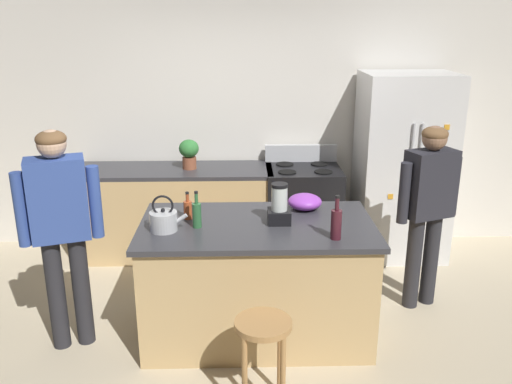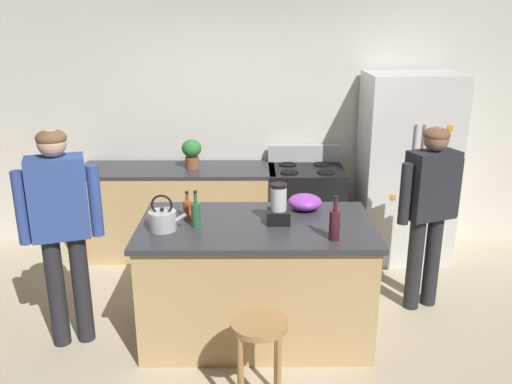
{
  "view_description": "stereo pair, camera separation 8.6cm",
  "coord_description": "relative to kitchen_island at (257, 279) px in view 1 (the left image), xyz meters",
  "views": [
    {
      "loc": [
        -0.11,
        -3.77,
        2.41
      ],
      "look_at": [
        0.0,
        0.3,
        1.08
      ],
      "focal_mm": 37.97,
      "sensor_mm": 36.0,
      "label": 1
    },
    {
      "loc": [
        -0.03,
        -3.78,
        2.41
      ],
      "look_at": [
        0.0,
        0.3,
        1.08
      ],
      "focal_mm": 37.97,
      "sensor_mm": 36.0,
      "label": 2
    }
  ],
  "objects": [
    {
      "name": "stove_range",
      "position": [
        0.52,
        1.52,
        0.01
      ],
      "size": [
        0.76,
        0.65,
        1.11
      ],
      "color": "black",
      "rests_on": "ground_plane"
    },
    {
      "name": "refrigerator",
      "position": [
        1.53,
        1.5,
        0.48
      ],
      "size": [
        0.9,
        0.73,
        1.89
      ],
      "color": "silver",
      "rests_on": "ground_plane"
    },
    {
      "name": "potted_plant",
      "position": [
        -0.64,
        1.55,
        0.64
      ],
      "size": [
        0.2,
        0.2,
        0.3
      ],
      "color": "brown",
      "rests_on": "back_counter_run"
    },
    {
      "name": "bottle_wine",
      "position": [
        0.54,
        -0.31,
        0.58
      ],
      "size": [
        0.08,
        0.08,
        0.32
      ],
      "color": "#471923",
      "rests_on": "kitchen_island"
    },
    {
      "name": "tea_kettle",
      "position": [
        -0.68,
        -0.12,
        0.54
      ],
      "size": [
        0.28,
        0.2,
        0.27
      ],
      "color": "#B7BABF",
      "rests_on": "kitchen_island"
    },
    {
      "name": "kitchen_island",
      "position": [
        0.0,
        0.0,
        0.0
      ],
      "size": [
        1.76,
        0.98,
        0.93
      ],
      "color": "tan",
      "rests_on": "ground_plane"
    },
    {
      "name": "bar_stool",
      "position": [
        0.01,
        -0.86,
        0.02
      ],
      "size": [
        0.36,
        0.36,
        0.62
      ],
      "color": "#B7844C",
      "rests_on": "ground_plane"
    },
    {
      "name": "person_by_sink_right",
      "position": [
        1.43,
        0.42,
        0.49
      ],
      "size": [
        0.58,
        0.35,
        1.58
      ],
      "color": "#26262B",
      "rests_on": "ground_plane"
    },
    {
      "name": "blender_appliance",
      "position": [
        0.17,
        0.01,
        0.59
      ],
      "size": [
        0.17,
        0.17,
        0.31
      ],
      "color": "black",
      "rests_on": "kitchen_island"
    },
    {
      "name": "mixing_bowl",
      "position": [
        0.39,
        0.31,
        0.53
      ],
      "size": [
        0.27,
        0.27,
        0.12
      ],
      "primitive_type": "ellipsoid",
      "color": "purple",
      "rests_on": "kitchen_island"
    },
    {
      "name": "ground_plane",
      "position": [
        0.0,
        0.0,
        -0.47
      ],
      "size": [
        14.0,
        14.0,
        0.0
      ],
      "primitive_type": "plane",
      "color": "beige"
    },
    {
      "name": "bottle_cooking_sauce",
      "position": [
        -0.53,
        0.11,
        0.54
      ],
      "size": [
        0.06,
        0.06,
        0.22
      ],
      "color": "#B24C26",
      "rests_on": "kitchen_island"
    },
    {
      "name": "back_counter_run",
      "position": [
        -0.8,
        1.55,
        -0.0
      ],
      "size": [
        2.0,
        0.64,
        0.93
      ],
      "color": "tan",
      "rests_on": "ground_plane"
    },
    {
      "name": "person_by_island_left",
      "position": [
        -1.42,
        -0.11,
        0.55
      ],
      "size": [
        0.59,
        0.33,
        1.68
      ],
      "color": "#26262B",
      "rests_on": "ground_plane"
    },
    {
      "name": "bottle_olive_oil",
      "position": [
        -0.44,
        -0.06,
        0.57
      ],
      "size": [
        0.07,
        0.07,
        0.28
      ],
      "color": "#2D6638",
      "rests_on": "kitchen_island"
    },
    {
      "name": "back_wall",
      "position": [
        0.0,
        1.95,
        0.88
      ],
      "size": [
        8.0,
        0.1,
        2.7
      ],
      "primitive_type": "cube",
      "color": "silver",
      "rests_on": "ground_plane"
    }
  ]
}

